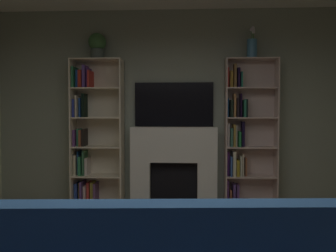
# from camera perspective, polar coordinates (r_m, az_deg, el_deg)

# --- Properties ---
(wall_back_accent) EXTENTS (5.45, 0.06, 2.87)m
(wall_back_accent) POSITION_cam_1_polar(r_m,az_deg,el_deg) (5.40, 0.98, 3.06)
(wall_back_accent) COLOR gray
(wall_back_accent) RESTS_ON ground_plane
(fireplace) EXTENTS (1.36, 0.52, 1.14)m
(fireplace) POSITION_cam_1_polar(r_m,az_deg,el_deg) (5.31, 0.92, -5.96)
(fireplace) COLOR white
(fireplace) RESTS_ON ground_plane
(tv) EXTENTS (1.16, 0.06, 0.65)m
(tv) POSITION_cam_1_polar(r_m,az_deg,el_deg) (5.34, 0.96, 3.42)
(tv) COLOR black
(tv) RESTS_ON fireplace
(bookshelf_left) EXTENTS (0.74, 0.34, 2.13)m
(bookshelf_left) POSITION_cam_1_polar(r_m,az_deg,el_deg) (5.43, -11.92, -1.39)
(bookshelf_left) COLOR beige
(bookshelf_left) RESTS_ON ground_plane
(bookshelf_right) EXTENTS (0.74, 0.27, 2.13)m
(bookshelf_right) POSITION_cam_1_polar(r_m,az_deg,el_deg) (5.34, 11.99, -1.32)
(bookshelf_right) COLOR beige
(bookshelf_right) RESTS_ON ground_plane
(potted_plant) EXTENTS (0.26, 0.26, 0.38)m
(potted_plant) POSITION_cam_1_polar(r_m,az_deg,el_deg) (5.46, -11.16, 12.48)
(potted_plant) COLOR #4E5B51
(potted_plant) RESTS_ON bookshelf_left
(vase_with_flowers) EXTENTS (0.14, 0.14, 0.46)m
(vase_with_flowers) POSITION_cam_1_polar(r_m,az_deg,el_deg) (5.37, 13.17, 12.04)
(vase_with_flowers) COLOR teal
(vase_with_flowers) RESTS_ON bookshelf_right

